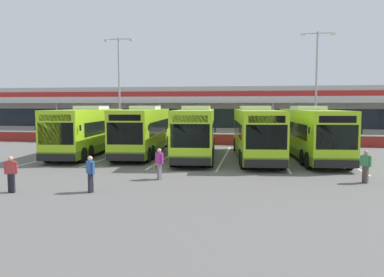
# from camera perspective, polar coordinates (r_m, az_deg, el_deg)

# --- Properties ---
(ground_plane) EXTENTS (200.00, 200.00, 0.00)m
(ground_plane) POSITION_cam_1_polar(r_m,az_deg,el_deg) (22.79, -1.53, -4.66)
(ground_plane) COLOR #605E5B
(terminal_building) EXTENTS (70.00, 13.00, 6.00)m
(terminal_building) POSITION_cam_1_polar(r_m,az_deg,el_deg) (49.16, 4.37, 4.07)
(terminal_building) COLOR #B7B7B2
(terminal_building) RESTS_ON ground
(red_barrier_wall) EXTENTS (60.00, 0.40, 1.10)m
(red_barrier_wall) POSITION_cam_1_polar(r_m,az_deg,el_deg) (36.95, 2.69, -0.06)
(red_barrier_wall) COLOR maroon
(red_barrier_wall) RESTS_ON ground
(coach_bus_leftmost) EXTENTS (3.88, 12.33, 3.78)m
(coach_bus_leftmost) POSITION_cam_1_polar(r_m,az_deg,el_deg) (30.89, -15.32, 1.05)
(coach_bus_leftmost) COLOR #9ED11E
(coach_bus_leftmost) RESTS_ON ground
(coach_bus_left_centre) EXTENTS (3.88, 12.33, 3.78)m
(coach_bus_left_centre) POSITION_cam_1_polar(r_m,az_deg,el_deg) (30.13, -7.30, 1.09)
(coach_bus_left_centre) COLOR #9ED11E
(coach_bus_left_centre) RESTS_ON ground
(coach_bus_centre) EXTENTS (3.88, 12.33, 3.78)m
(coach_bus_centre) POSITION_cam_1_polar(r_m,az_deg,el_deg) (28.06, 0.57, 0.84)
(coach_bus_centre) COLOR #9ED11E
(coach_bus_centre) RESTS_ON ground
(coach_bus_right_centre) EXTENTS (3.88, 12.33, 3.78)m
(coach_bus_right_centre) POSITION_cam_1_polar(r_m,az_deg,el_deg) (27.62, 9.53, 0.71)
(coach_bus_right_centre) COLOR #9ED11E
(coach_bus_right_centre) RESTS_ON ground
(coach_bus_rightmost) EXTENTS (3.88, 12.33, 3.78)m
(coach_bus_rightmost) POSITION_cam_1_polar(r_m,az_deg,el_deg) (28.46, 17.37, 0.67)
(coach_bus_rightmost) COLOR #9ED11E
(coach_bus_rightmost) RESTS_ON ground
(bay_stripe_far_west) EXTENTS (0.14, 13.00, 0.01)m
(bay_stripe_far_west) POSITION_cam_1_polar(r_m,az_deg,el_deg) (31.92, -18.27, -2.12)
(bay_stripe_far_west) COLOR silver
(bay_stripe_far_west) RESTS_ON ground
(bay_stripe_west) EXTENTS (0.14, 13.00, 0.01)m
(bay_stripe_west) POSITION_cam_1_polar(r_m,az_deg,el_deg) (30.22, -11.18, -2.35)
(bay_stripe_west) COLOR silver
(bay_stripe_west) RESTS_ON ground
(bay_stripe_mid_west) EXTENTS (0.14, 13.00, 0.01)m
(bay_stripe_mid_west) POSITION_cam_1_polar(r_m,az_deg,el_deg) (29.02, -3.38, -2.56)
(bay_stripe_mid_west) COLOR silver
(bay_stripe_mid_west) RESTS_ON ground
(bay_stripe_centre) EXTENTS (0.14, 13.00, 0.01)m
(bay_stripe_centre) POSITION_cam_1_polar(r_m,az_deg,el_deg) (28.40, 4.92, -2.74)
(bay_stripe_centre) COLOR silver
(bay_stripe_centre) RESTS_ON ground
(bay_stripe_mid_east) EXTENTS (0.14, 13.00, 0.01)m
(bay_stripe_mid_east) POSITION_cam_1_polar(r_m,az_deg,el_deg) (28.40, 13.41, -2.86)
(bay_stripe_mid_east) COLOR silver
(bay_stripe_mid_east) RESTS_ON ground
(bay_stripe_east) EXTENTS (0.14, 13.00, 0.01)m
(bay_stripe_east) POSITION_cam_1_polar(r_m,az_deg,el_deg) (29.01, 21.73, -2.92)
(bay_stripe_east) COLOR silver
(bay_stripe_east) RESTS_ON ground
(pedestrian_with_handbag) EXTENTS (0.60, 0.55, 1.62)m
(pedestrian_with_handbag) POSITION_cam_1_polar(r_m,az_deg,el_deg) (19.70, -4.96, -3.69)
(pedestrian_with_handbag) COLOR slate
(pedestrian_with_handbag) RESTS_ON ground
(pedestrian_in_dark_coat) EXTENTS (0.48, 0.42, 1.62)m
(pedestrian_in_dark_coat) POSITION_cam_1_polar(r_m,az_deg,el_deg) (20.60, 24.63, -3.71)
(pedestrian_in_dark_coat) COLOR #4C4238
(pedestrian_in_dark_coat) RESTS_ON ground
(pedestrian_child) EXTENTS (0.50, 0.41, 1.62)m
(pedestrian_child) POSITION_cam_1_polar(r_m,az_deg,el_deg) (17.35, -15.01, -4.98)
(pedestrian_child) COLOR black
(pedestrian_child) RESTS_ON ground
(pedestrian_near_bin) EXTENTS (0.54, 0.31, 1.62)m
(pedestrian_near_bin) POSITION_cam_1_polar(r_m,az_deg,el_deg) (18.50, -25.53, -4.69)
(pedestrian_near_bin) COLOR black
(pedestrian_near_bin) RESTS_ON ground
(lamp_post_west) EXTENTS (3.24, 0.28, 11.00)m
(lamp_post_west) POSITION_cam_1_polar(r_m,az_deg,el_deg) (41.97, -10.88, 8.30)
(lamp_post_west) COLOR #9E9EA3
(lamp_post_west) RESTS_ON ground
(lamp_post_centre) EXTENTS (3.24, 0.28, 11.00)m
(lamp_post_centre) POSITION_cam_1_polar(r_m,az_deg,el_deg) (39.85, 18.17, 8.32)
(lamp_post_centre) COLOR #9E9EA3
(lamp_post_centre) RESTS_ON ground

